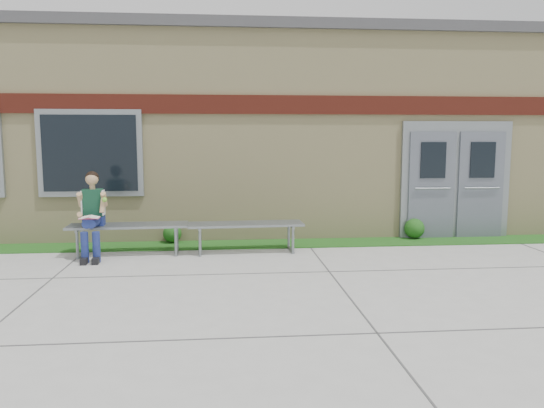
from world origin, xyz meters
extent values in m
plane|color=#9E9E99|center=(0.00, 0.00, 0.00)|extent=(80.00, 80.00, 0.00)
cube|color=#1B4813|center=(0.00, 2.60, 0.01)|extent=(16.00, 0.80, 0.02)
cube|color=beige|center=(0.00, 6.00, 2.00)|extent=(16.00, 6.00, 4.00)
cube|color=#3F3F42|center=(0.00, 6.00, 4.10)|extent=(16.20, 6.20, 0.20)
cube|color=maroon|center=(0.00, 2.97, 2.60)|extent=(16.00, 0.06, 0.35)
cube|color=slate|center=(-3.00, 2.96, 1.70)|extent=(1.90, 0.08, 1.60)
cube|color=black|center=(-3.00, 2.92, 1.70)|extent=(1.70, 0.04, 1.40)
cube|color=slate|center=(4.00, 2.96, 1.15)|extent=(2.20, 0.08, 2.30)
cube|color=slate|center=(3.50, 2.91, 1.05)|extent=(0.92, 0.06, 2.10)
cube|color=slate|center=(4.50, 2.91, 1.05)|extent=(0.92, 0.06, 2.10)
cube|color=slate|center=(-2.18, 1.98, 0.50)|extent=(2.02, 0.64, 0.04)
cube|color=slate|center=(-2.98, 1.98, 0.23)|extent=(0.07, 0.56, 0.46)
cube|color=slate|center=(-1.38, 1.98, 0.23)|extent=(0.07, 0.56, 0.46)
cube|color=slate|center=(-0.18, 1.98, 0.50)|extent=(2.00, 0.63, 0.04)
cube|color=slate|center=(-0.98, 1.98, 0.23)|extent=(0.07, 0.55, 0.45)
cube|color=slate|center=(0.61, 1.98, 0.23)|extent=(0.07, 0.55, 0.45)
cube|color=navy|center=(-2.74, 1.93, 0.60)|extent=(0.35, 0.26, 0.16)
cube|color=#0D3224|center=(-2.73, 1.91, 0.91)|extent=(0.33, 0.22, 0.46)
sphere|color=tan|center=(-2.73, 1.90, 1.31)|extent=(0.22, 0.22, 0.21)
sphere|color=black|center=(-2.74, 1.92, 1.33)|extent=(0.23, 0.23, 0.22)
cylinder|color=navy|center=(-2.81, 1.66, 0.62)|extent=(0.17, 0.43, 0.15)
cylinder|color=navy|center=(-2.63, 1.67, 0.62)|extent=(0.17, 0.43, 0.15)
cylinder|color=navy|center=(-2.78, 1.42, 0.25)|extent=(0.12, 0.12, 0.50)
cylinder|color=navy|center=(-2.60, 1.43, 0.25)|extent=(0.12, 0.12, 0.50)
cube|color=black|center=(-2.77, 1.35, 0.05)|extent=(0.11, 0.26, 0.10)
cube|color=black|center=(-2.59, 1.36, 0.05)|extent=(0.11, 0.26, 0.10)
cylinder|color=tan|center=(-2.92, 1.83, 0.97)|extent=(0.10, 0.23, 0.26)
cylinder|color=tan|center=(-2.54, 1.86, 0.97)|extent=(0.10, 0.23, 0.26)
cube|color=white|center=(-2.71, 1.55, 0.72)|extent=(0.32, 0.24, 0.01)
cube|color=#CF4D71|center=(-2.71, 1.55, 0.71)|extent=(0.32, 0.25, 0.01)
sphere|color=#73C334|center=(-2.50, 1.72, 0.98)|extent=(0.08, 0.08, 0.08)
sphere|color=#1B4813|center=(-1.53, 2.85, 0.19)|extent=(0.35, 0.35, 0.35)
sphere|color=#1B4813|center=(3.16, 2.85, 0.21)|extent=(0.39, 0.39, 0.39)
camera|label=1|loc=(-0.55, -7.10, 2.01)|focal=35.00mm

